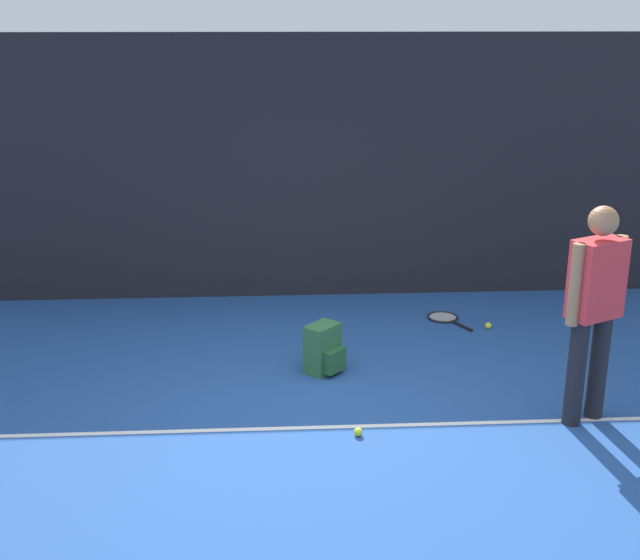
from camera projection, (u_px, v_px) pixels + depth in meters
name	position (u px, v px, depth m)	size (l,w,h in m)	color
ground_plane	(323.00, 417.00, 6.44)	(12.00, 12.00, 0.00)	#234C93
back_fence	(306.00, 169.00, 8.85)	(10.00, 0.10, 2.84)	black
court_line	(324.00, 427.00, 6.27)	(9.00, 0.05, 0.00)	white
tennis_player	(595.00, 302.00, 6.10)	(0.48, 0.37, 1.70)	black
tennis_racket	(444.00, 318.00, 8.50)	(0.45, 0.62, 0.03)	black
backpack	(324.00, 350.00, 7.19)	(0.38, 0.38, 0.44)	#2D6038
tennis_ball_near_player	(358.00, 432.00, 6.14)	(0.07, 0.07, 0.07)	#CCE033
tennis_ball_by_fence	(488.00, 326.00, 8.23)	(0.07, 0.07, 0.07)	#CCE033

